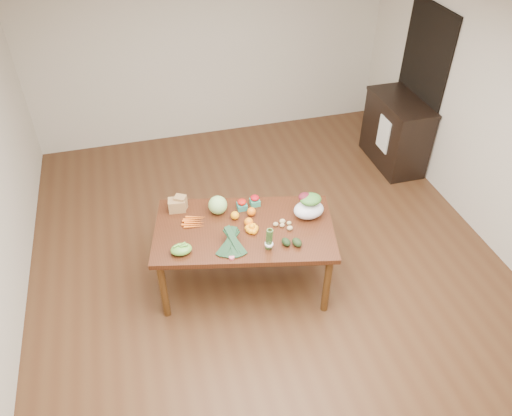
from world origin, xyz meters
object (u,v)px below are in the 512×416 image
object	(u,v)px
dining_table	(245,256)
mandarin_cluster	(252,228)
cabinet	(396,132)
cabbage	(218,205)
salad_bag	(309,207)
paper_bag	(177,204)
kale_bunch	(231,244)
asparagus_bundle	(269,239)

from	to	relation	value
dining_table	mandarin_cluster	xyz separation A→B (m)	(0.06, -0.07, 0.42)
dining_table	cabinet	world-z (taller)	cabinet
cabbage	salad_bag	distance (m)	0.89
paper_bag	mandarin_cluster	bearing A→B (deg)	-38.40
cabinet	kale_bunch	world-z (taller)	cabinet
paper_bag	asparagus_bundle	world-z (taller)	asparagus_bundle
cabinet	cabbage	xyz separation A→B (m)	(-2.71, -1.37, 0.37)
dining_table	kale_bunch	distance (m)	0.56
asparagus_bundle	cabbage	bearing A→B (deg)	130.67
cabinet	kale_bunch	size ratio (longest dim) A/B	2.55
paper_bag	mandarin_cluster	distance (m)	0.81
mandarin_cluster	asparagus_bundle	world-z (taller)	asparagus_bundle
paper_bag	cabbage	xyz separation A→B (m)	(0.38, -0.14, 0.02)
cabbage	mandarin_cluster	world-z (taller)	cabbage
asparagus_bundle	salad_bag	distance (m)	0.61
dining_table	cabbage	world-z (taller)	cabbage
kale_bunch	asparagus_bundle	world-z (taller)	asparagus_bundle
cabbage	salad_bag	bearing A→B (deg)	-19.11
paper_bag	cabinet	bearing A→B (deg)	21.64
asparagus_bundle	paper_bag	bearing A→B (deg)	145.57
dining_table	mandarin_cluster	size ratio (longest dim) A/B	9.47
dining_table	paper_bag	world-z (taller)	paper_bag
cabbage	kale_bunch	xyz separation A→B (m)	(0.01, -0.57, -0.01)
dining_table	kale_bunch	xyz separation A→B (m)	(-0.18, -0.27, 0.45)
dining_table	mandarin_cluster	distance (m)	0.43
dining_table	kale_bunch	bearing A→B (deg)	-111.33
cabinet	salad_bag	xyz separation A→B (m)	(-1.87, -1.66, 0.40)
cabinet	kale_bunch	bearing A→B (deg)	-144.43
paper_bag	kale_bunch	xyz separation A→B (m)	(0.39, -0.71, 0.00)
cabinet	salad_bag	bearing A→B (deg)	-138.42
cabinet	cabbage	bearing A→B (deg)	-153.19
cabbage	cabinet	bearing A→B (deg)	26.81
cabbage	kale_bunch	world-z (taller)	cabbage
cabbage	asparagus_bundle	world-z (taller)	asparagus_bundle
mandarin_cluster	paper_bag	bearing A→B (deg)	141.60
kale_bunch	mandarin_cluster	bearing A→B (deg)	52.99
paper_bag	salad_bag	distance (m)	1.30
dining_table	paper_bag	size ratio (longest dim) A/B	7.79
mandarin_cluster	asparagus_bundle	xyz separation A→B (m)	(0.09, -0.28, 0.08)
paper_bag	kale_bunch	world-z (taller)	kale_bunch
dining_table	salad_bag	size ratio (longest dim) A/B	5.68
paper_bag	salad_bag	bearing A→B (deg)	-19.51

